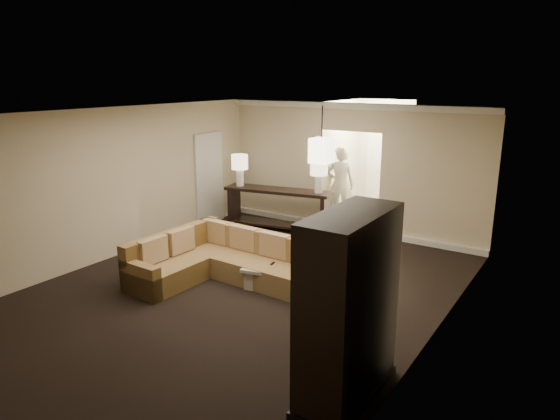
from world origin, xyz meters
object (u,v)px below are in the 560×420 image
Objects in this scene: console_table at (278,206)px; drink_table at (306,255)px; person at (340,181)px; sectional_sofa at (224,262)px; armoire at (348,312)px; coffee_table at (276,274)px.

drink_table is at bearing -57.89° from console_table.
person is (0.88, 1.28, 0.45)m from console_table.
drink_table is at bearing 40.80° from sectional_sofa.
console_table is 1.21× the size of armoire.
drink_table is at bearing 67.22° from coffee_table.
person is (0.08, 4.15, 0.68)m from sectional_sofa.
person is (-1.01, 3.28, 0.61)m from drink_table.
sectional_sofa is 1.10× the size of console_table.
armoire is 3.37m from drink_table.
armoire is (3.93, -4.63, 0.43)m from console_table.
sectional_sofa is 1.40m from drink_table.
coffee_table is 0.44× the size of console_table.
armoire is at bearing -61.00° from console_table.
coffee_table is 0.53× the size of armoire.
sectional_sofa is at bearing 65.73° from person.
armoire is at bearing -52.27° from drink_table.
coffee_table is at bearing -112.78° from drink_table.
coffee_table is 4.00m from person.
console_table is at bearing 122.92° from coffee_table.
armoire reaches higher than person.
person reaches higher than sectional_sofa.
coffee_table is 0.64m from drink_table.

